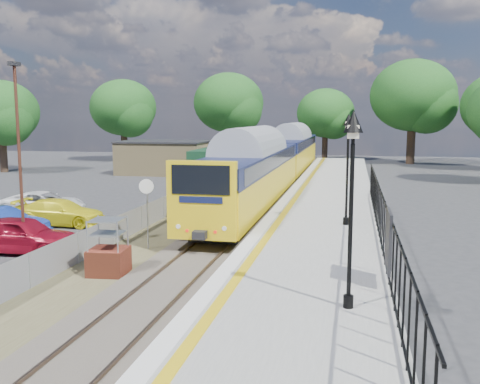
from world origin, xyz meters
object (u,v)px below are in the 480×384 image
(carpark_lamp, at_px, (19,148))
(car_white, at_px, (44,203))
(victorian_lamp_north, at_px, (348,143))
(train, at_px, (277,158))
(car_blue, at_px, (0,224))
(victorian_lamp_south, at_px, (352,164))
(car_yellow, at_px, (61,212))
(car_red, at_px, (21,235))
(speed_sign, at_px, (147,202))
(brick_plinth, at_px, (108,248))

(carpark_lamp, bearing_deg, car_white, 117.49)
(victorian_lamp_north, distance_m, carpark_lamp, 12.94)
(train, bearing_deg, car_blue, -116.76)
(victorian_lamp_south, relative_size, carpark_lamp, 0.62)
(car_blue, xyz_separation_m, car_white, (-1.52, 5.80, -0.06))
(car_blue, distance_m, car_yellow, 3.47)
(victorian_lamp_north, xyz_separation_m, car_blue, (-14.91, -1.95, -3.60))
(car_blue, relative_size, car_white, 0.93)
(car_red, distance_m, car_white, 8.68)
(victorian_lamp_south, xyz_separation_m, car_yellow, (-14.14, 11.39, -3.65))
(victorian_lamp_north, distance_m, car_red, 13.61)
(speed_sign, distance_m, car_yellow, 7.39)
(car_blue, relative_size, car_yellow, 0.95)
(victorian_lamp_south, bearing_deg, brick_plinth, 153.65)
(train, height_order, brick_plinth, train)
(carpark_lamp, xyz_separation_m, car_yellow, (-1.69, 5.55, -3.54))
(brick_plinth, xyz_separation_m, car_yellow, (-6.14, 7.43, -0.30))
(brick_plinth, xyz_separation_m, car_red, (-4.74, 2.13, -0.21))
(victorian_lamp_north, relative_size, carpark_lamp, 0.62)
(victorian_lamp_north, distance_m, brick_plinth, 10.42)
(victorian_lamp_north, distance_m, car_yellow, 14.48)
(car_blue, bearing_deg, car_red, -128.66)
(brick_plinth, height_order, speed_sign, speed_sign)
(carpark_lamp, height_order, car_red, carpark_lamp)
(victorian_lamp_north, bearing_deg, carpark_lamp, -161.27)
(victorian_lamp_south, height_order, speed_sign, victorian_lamp_south)
(car_red, relative_size, car_white, 0.95)
(car_red, bearing_deg, victorian_lamp_south, -118.19)
(speed_sign, relative_size, car_blue, 0.68)
(victorian_lamp_north, bearing_deg, train, 107.22)
(car_red, xyz_separation_m, car_blue, (-2.37, 1.96, -0.04))
(victorian_lamp_north, height_order, car_yellow, victorian_lamp_north)
(victorian_lamp_north, height_order, brick_plinth, victorian_lamp_north)
(victorian_lamp_south, xyz_separation_m, train, (-5.50, 27.10, -1.96))
(car_red, relative_size, car_yellow, 0.97)
(victorian_lamp_north, bearing_deg, speed_sign, -162.26)
(speed_sign, xyz_separation_m, car_blue, (-7.11, 0.55, -1.29))
(train, xyz_separation_m, car_red, (-7.24, -21.01, -1.60))
(brick_plinth, relative_size, speed_sign, 0.68)
(brick_plinth, bearing_deg, speed_sign, 90.00)
(victorian_lamp_south, bearing_deg, car_yellow, 141.16)
(train, xyz_separation_m, car_white, (-11.13, -13.25, -1.70))
(victorian_lamp_north, height_order, car_white, victorian_lamp_north)
(carpark_lamp, distance_m, car_blue, 4.91)
(victorian_lamp_north, height_order, train, victorian_lamp_north)
(speed_sign, relative_size, car_yellow, 0.65)
(train, distance_m, speed_sign, 19.76)
(speed_sign, bearing_deg, car_red, 177.75)
(carpark_lamp, bearing_deg, victorian_lamp_north, 18.73)
(brick_plinth, bearing_deg, car_blue, 150.08)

